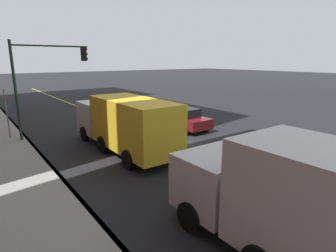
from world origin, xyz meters
name	(u,v)px	position (x,y,z in m)	size (l,w,h in m)	color
ground	(171,143)	(0.00, 0.00, 0.00)	(200.00, 200.00, 0.00)	black
sidewalk_slab	(12,176)	(0.00, 8.41, 0.07)	(80.00, 3.34, 0.15)	gray
curb_edge	(51,167)	(0.00, 6.82, 0.07)	(80.00, 0.16, 0.15)	slate
lane_stripe_center	(171,143)	(0.00, 0.00, 0.01)	(80.00, 0.16, 0.01)	#D8CC4C
car_maroon	(183,118)	(2.32, -2.83, 0.79)	(4.27, 2.07, 1.51)	#591116
truck_white	(315,209)	(-10.19, 3.60, 1.63)	(7.08, 2.63, 3.08)	silver
truck_yellow	(125,122)	(0.34, 2.84, 1.59)	(8.15, 2.50, 2.95)	silver
traffic_light_mast	(45,72)	(5.50, 5.45, 4.12)	(0.28, 4.54, 5.98)	#1E3823
street_sign_post	(6,111)	(6.43, 7.65, 1.84)	(0.60, 0.08, 3.14)	slate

